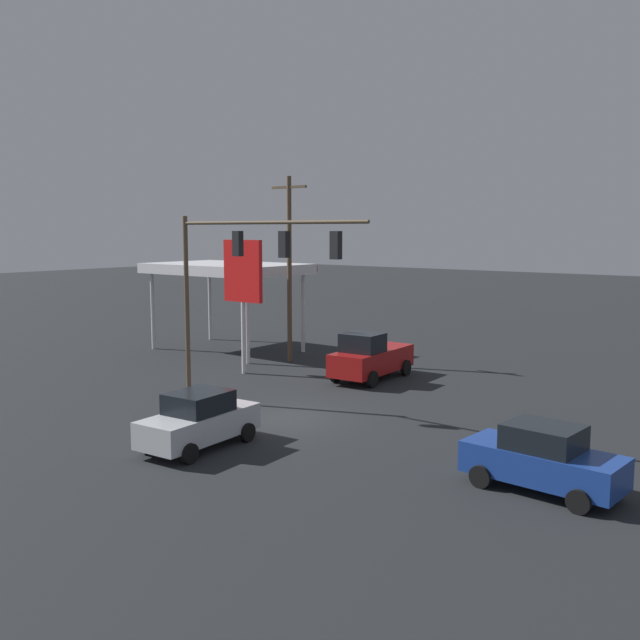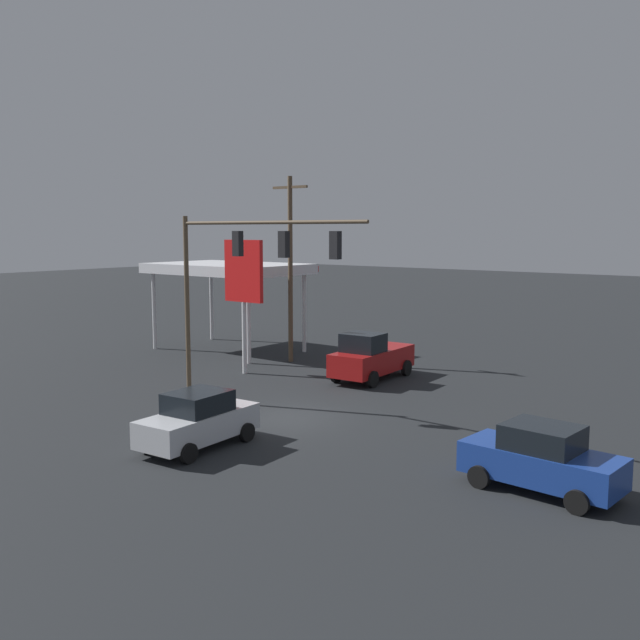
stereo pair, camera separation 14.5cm
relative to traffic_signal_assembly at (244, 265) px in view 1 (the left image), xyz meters
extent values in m
plane|color=black|center=(-1.89, -0.46, -5.97)|extent=(200.00, 200.00, 0.00)
cylinder|color=brown|center=(3.38, 0.02, -2.01)|extent=(0.20, 0.20, 7.93)
cylinder|color=brown|center=(-1.27, 0.02, 1.66)|extent=(9.30, 0.14, 0.14)
cube|color=black|center=(0.31, 0.02, 0.84)|extent=(0.36, 0.28, 1.00)
sphere|color=#FF4141|center=(0.31, -0.16, 1.14)|extent=(0.22, 0.22, 0.22)
sphere|color=#392305|center=(0.31, -0.16, 0.84)|extent=(0.22, 0.22, 0.22)
sphere|color=black|center=(0.31, -0.16, 0.54)|extent=(0.22, 0.22, 0.22)
cube|color=black|center=(-2.11, 0.02, 0.84)|extent=(0.36, 0.28, 1.00)
sphere|color=#FF4141|center=(-2.11, -0.16, 1.14)|extent=(0.22, 0.22, 0.22)
sphere|color=#392305|center=(-2.11, -0.16, 0.84)|extent=(0.22, 0.22, 0.22)
sphere|color=black|center=(-2.11, -0.16, 0.54)|extent=(0.22, 0.22, 0.22)
cube|color=black|center=(-4.53, 0.02, 0.84)|extent=(0.36, 0.28, 1.00)
sphere|color=#FF4141|center=(-4.53, -0.16, 1.14)|extent=(0.22, 0.22, 0.22)
sphere|color=#392305|center=(-4.53, -0.16, 0.84)|extent=(0.22, 0.22, 0.22)
sphere|color=black|center=(-4.53, -0.16, 0.54)|extent=(0.22, 0.22, 0.22)
cylinder|color=brown|center=(5.87, -9.71, -0.84)|extent=(0.26, 0.26, 10.27)
cube|color=brown|center=(5.87, -9.71, 3.69)|extent=(2.40, 0.14, 0.14)
cube|color=silver|center=(11.32, -10.23, -0.94)|extent=(9.26, 6.03, 0.60)
cube|color=red|center=(11.32, -13.27, -0.94)|extent=(9.26, 0.06, 0.36)
cylinder|color=silver|center=(7.29, -12.65, -3.61)|extent=(0.24, 0.24, 4.73)
cylinder|color=silver|center=(15.36, -12.65, -3.61)|extent=(0.24, 0.24, 4.73)
cylinder|color=silver|center=(7.29, -7.81, -3.61)|extent=(0.24, 0.24, 4.73)
cylinder|color=silver|center=(15.36, -7.81, -3.61)|extent=(0.24, 0.24, 4.73)
cylinder|color=silver|center=(5.57, -5.70, -2.55)|extent=(0.24, 0.24, 6.86)
cube|color=red|center=(5.57, -5.70, -0.69)|extent=(2.46, 0.24, 3.15)
cube|color=black|center=(5.57, -5.83, -0.69)|extent=(1.72, 0.04, 1.10)
cube|color=navy|center=(-12.71, 1.23, -5.19)|extent=(4.52, 2.10, 0.90)
cube|color=black|center=(-12.71, 1.23, -4.39)|extent=(2.11, 1.79, 0.70)
cylinder|color=black|center=(-11.22, 2.04, -5.64)|extent=(0.67, 0.27, 0.66)
cylinder|color=black|center=(-11.35, 0.21, -5.64)|extent=(0.67, 0.27, 0.66)
cylinder|color=black|center=(-14.07, 2.24, -5.64)|extent=(0.67, 0.27, 0.66)
cylinder|color=black|center=(-14.20, 0.41, -5.64)|extent=(0.67, 0.27, 0.66)
cube|color=maroon|center=(-0.40, -8.58, -5.02)|extent=(2.32, 5.32, 1.10)
cube|color=black|center=(-0.46, -7.68, -4.02)|extent=(1.94, 1.71, 0.90)
cylinder|color=black|center=(-1.52, -6.95, -5.57)|extent=(0.27, 0.81, 0.80)
cylinder|color=black|center=(0.51, -6.83, -5.57)|extent=(0.27, 0.81, 0.80)
cylinder|color=black|center=(-1.31, -10.33, -5.57)|extent=(0.27, 0.81, 0.80)
cylinder|color=black|center=(0.73, -10.20, -5.57)|extent=(0.27, 0.81, 0.80)
cube|color=silver|center=(-2.00, 4.37, -5.19)|extent=(2.10, 4.51, 0.90)
cube|color=black|center=(-2.00, 4.37, -4.39)|extent=(1.79, 2.11, 0.70)
cylinder|color=black|center=(-3.01, 5.73, -5.64)|extent=(0.27, 0.67, 0.66)
cylinder|color=black|center=(-1.18, 5.86, -5.64)|extent=(0.27, 0.67, 0.66)
cylinder|color=black|center=(-2.82, 2.88, -5.64)|extent=(0.27, 0.67, 0.66)
cylinder|color=black|center=(-0.98, 3.01, -5.64)|extent=(0.27, 0.67, 0.66)
camera|label=1|loc=(-19.63, 20.43, 1.38)|focal=40.00mm
camera|label=2|loc=(-19.75, 20.34, 1.38)|focal=40.00mm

